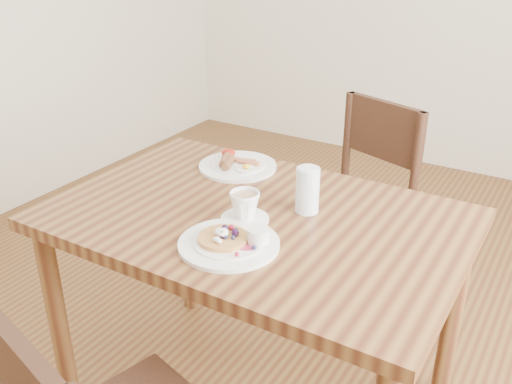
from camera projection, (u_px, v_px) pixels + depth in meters
The scene contains 6 objects.
dining_table at pixel (256, 242), 1.72m from camera, with size 1.20×0.80×0.75m.
chair_far at pixel (356, 198), 2.35m from camera, with size 0.53×0.53×0.88m.
pancake_plate at pixel (231, 241), 1.50m from camera, with size 0.27×0.27×0.06m.
breakfast_plate at pixel (237, 165), 1.98m from camera, with size 0.27×0.27×0.04m.
teacup_saucer at pixel (245, 208), 1.62m from camera, with size 0.14×0.14×0.09m.
water_glass at pixel (307, 190), 1.66m from camera, with size 0.07×0.07×0.14m, color silver.
Camera 1 is at (0.77, -1.27, 1.53)m, focal length 40.00 mm.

